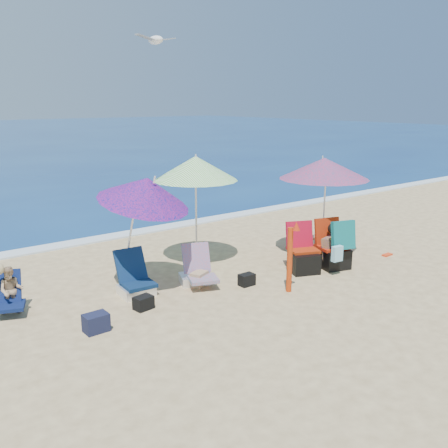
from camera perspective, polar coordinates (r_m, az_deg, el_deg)
ground at (r=8.57m, az=5.73°, el=-8.15°), size 120.00×120.00×0.00m
foam at (r=12.57m, az=-10.34°, el=-1.01°), size 120.00×0.50×0.04m
umbrella_turquoise at (r=10.48m, az=11.37°, el=6.24°), size 2.14×2.14×2.11m
umbrella_striped at (r=9.78m, az=-3.26°, el=6.36°), size 1.67×1.67×2.20m
umbrella_blue at (r=8.43m, az=-8.96°, el=3.78°), size 2.06×2.09×2.14m
furled_umbrella at (r=8.55m, az=7.64°, el=-3.36°), size 0.16×0.25×1.25m
chair_navy at (r=8.68m, az=-10.08°, el=-6.62°), size 0.59×0.70×0.74m
chair_rainbow at (r=9.02m, az=-3.14°, el=-5.68°), size 0.71×0.92×0.70m
camp_chair_left at (r=9.73m, az=9.02°, el=-3.78°), size 0.76×0.75×0.94m
camp_chair_right at (r=9.99m, az=12.50°, el=-2.97°), size 0.78×0.80×1.01m
person_center at (r=10.15m, az=11.28°, el=-2.26°), size 0.69×0.72×0.88m
person_left at (r=8.38m, az=-23.26°, el=-6.97°), size 0.60×0.71×0.85m
bag_navy_a at (r=7.48m, az=-14.39°, el=-10.86°), size 0.34×0.25×0.26m
bag_black_a at (r=8.08m, az=-9.18°, el=-8.86°), size 0.32×0.25×0.21m
bag_tan at (r=8.93m, az=-2.86°, el=-6.28°), size 0.36×0.32×0.26m
bag_navy_b at (r=11.19m, az=8.76°, el=-2.01°), size 0.56×0.51×0.34m
bag_black_b at (r=8.96m, az=2.61°, el=-6.37°), size 0.28×0.19×0.21m
orange_item at (r=11.20m, az=18.12°, el=-3.36°), size 0.25×0.12×0.03m
seagull at (r=8.94m, az=-7.80°, el=20.09°), size 0.79×0.40×0.14m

